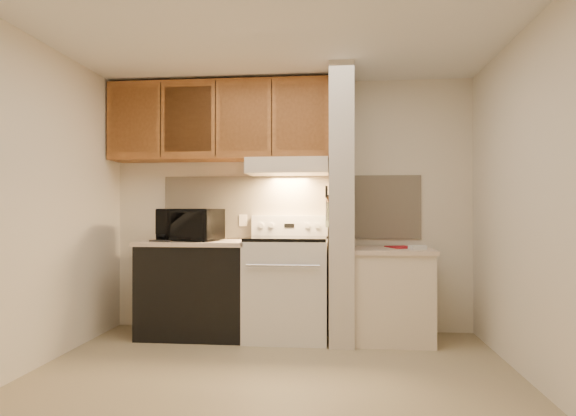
# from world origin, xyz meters

# --- Properties ---
(floor) EXTENTS (3.60, 3.60, 0.00)m
(floor) POSITION_xyz_m (0.00, 0.00, 0.00)
(floor) COLOR tan
(floor) RESTS_ON ground
(ceiling) EXTENTS (3.60, 3.60, 0.00)m
(ceiling) POSITION_xyz_m (0.00, 0.00, 2.50)
(ceiling) COLOR white
(ceiling) RESTS_ON wall_back
(wall_back) EXTENTS (3.60, 2.50, 0.02)m
(wall_back) POSITION_xyz_m (0.00, 1.50, 1.25)
(wall_back) COLOR silver
(wall_back) RESTS_ON floor
(wall_left) EXTENTS (0.02, 3.00, 2.50)m
(wall_left) POSITION_xyz_m (-1.80, 0.00, 1.25)
(wall_left) COLOR silver
(wall_left) RESTS_ON floor
(wall_right) EXTENTS (0.02, 3.00, 2.50)m
(wall_right) POSITION_xyz_m (1.80, 0.00, 1.25)
(wall_right) COLOR silver
(wall_right) RESTS_ON floor
(backsplash) EXTENTS (2.60, 0.02, 0.63)m
(backsplash) POSITION_xyz_m (0.00, 1.49, 1.24)
(backsplash) COLOR beige
(backsplash) RESTS_ON wall_back
(range_body) EXTENTS (0.76, 0.65, 0.92)m
(range_body) POSITION_xyz_m (0.00, 1.16, 0.46)
(range_body) COLOR silver
(range_body) RESTS_ON floor
(oven_window) EXTENTS (0.50, 0.01, 0.30)m
(oven_window) POSITION_xyz_m (0.00, 0.84, 0.50)
(oven_window) COLOR black
(oven_window) RESTS_ON range_body
(oven_handle) EXTENTS (0.65, 0.02, 0.02)m
(oven_handle) POSITION_xyz_m (0.00, 0.80, 0.72)
(oven_handle) COLOR silver
(oven_handle) RESTS_ON range_body
(cooktop) EXTENTS (0.74, 0.64, 0.03)m
(cooktop) POSITION_xyz_m (0.00, 1.16, 0.94)
(cooktop) COLOR black
(cooktop) RESTS_ON range_body
(range_backguard) EXTENTS (0.76, 0.08, 0.20)m
(range_backguard) POSITION_xyz_m (0.00, 1.44, 1.05)
(range_backguard) COLOR silver
(range_backguard) RESTS_ON range_body
(range_display) EXTENTS (0.10, 0.01, 0.04)m
(range_display) POSITION_xyz_m (0.00, 1.40, 1.05)
(range_display) COLOR black
(range_display) RESTS_ON range_backguard
(range_knob_left_outer) EXTENTS (0.05, 0.02, 0.05)m
(range_knob_left_outer) POSITION_xyz_m (-0.28, 1.40, 1.05)
(range_knob_left_outer) COLOR silver
(range_knob_left_outer) RESTS_ON range_backguard
(range_knob_left_inner) EXTENTS (0.05, 0.02, 0.05)m
(range_knob_left_inner) POSITION_xyz_m (-0.18, 1.40, 1.05)
(range_knob_left_inner) COLOR silver
(range_knob_left_inner) RESTS_ON range_backguard
(range_knob_right_inner) EXTENTS (0.05, 0.02, 0.05)m
(range_knob_right_inner) POSITION_xyz_m (0.18, 1.40, 1.05)
(range_knob_right_inner) COLOR silver
(range_knob_right_inner) RESTS_ON range_backguard
(range_knob_right_outer) EXTENTS (0.05, 0.02, 0.05)m
(range_knob_right_outer) POSITION_xyz_m (0.28, 1.40, 1.05)
(range_knob_right_outer) COLOR silver
(range_knob_right_outer) RESTS_ON range_backguard
(dishwasher_front) EXTENTS (1.00, 0.63, 0.87)m
(dishwasher_front) POSITION_xyz_m (-0.88, 1.17, 0.43)
(dishwasher_front) COLOR black
(dishwasher_front) RESTS_ON floor
(left_countertop) EXTENTS (1.04, 0.67, 0.04)m
(left_countertop) POSITION_xyz_m (-0.88, 1.17, 0.89)
(left_countertop) COLOR beige
(left_countertop) RESTS_ON dishwasher_front
(spoon_rest) EXTENTS (0.22, 0.14, 0.01)m
(spoon_rest) POSITION_xyz_m (-1.16, 0.97, 0.92)
(spoon_rest) COLOR black
(spoon_rest) RESTS_ON left_countertop
(teal_jar) EXTENTS (0.10, 0.10, 0.11)m
(teal_jar) POSITION_xyz_m (-0.83, 1.39, 0.97)
(teal_jar) COLOR #266A5A
(teal_jar) RESTS_ON left_countertop
(outlet) EXTENTS (0.08, 0.01, 0.12)m
(outlet) POSITION_xyz_m (-0.48, 1.48, 1.10)
(outlet) COLOR beige
(outlet) RESTS_ON backsplash
(microwave) EXTENTS (0.63, 0.49, 0.31)m
(microwave) POSITION_xyz_m (-0.93, 1.15, 1.06)
(microwave) COLOR black
(microwave) RESTS_ON left_countertop
(partition_pillar) EXTENTS (0.22, 0.70, 2.50)m
(partition_pillar) POSITION_xyz_m (0.51, 1.15, 1.25)
(partition_pillar) COLOR beige
(partition_pillar) RESTS_ON floor
(pillar_trim) EXTENTS (0.01, 0.70, 0.04)m
(pillar_trim) POSITION_xyz_m (0.39, 1.15, 1.30)
(pillar_trim) COLOR #9C5C2B
(pillar_trim) RESTS_ON partition_pillar
(knife_strip) EXTENTS (0.02, 0.42, 0.04)m
(knife_strip) POSITION_xyz_m (0.39, 1.10, 1.32)
(knife_strip) COLOR black
(knife_strip) RESTS_ON partition_pillar
(knife_blade_a) EXTENTS (0.01, 0.03, 0.16)m
(knife_blade_a) POSITION_xyz_m (0.38, 0.93, 1.22)
(knife_blade_a) COLOR silver
(knife_blade_a) RESTS_ON knife_strip
(knife_handle_a) EXTENTS (0.02, 0.02, 0.10)m
(knife_handle_a) POSITION_xyz_m (0.38, 0.95, 1.37)
(knife_handle_a) COLOR black
(knife_handle_a) RESTS_ON knife_strip
(knife_blade_b) EXTENTS (0.01, 0.04, 0.18)m
(knife_blade_b) POSITION_xyz_m (0.38, 1.02, 1.21)
(knife_blade_b) COLOR silver
(knife_blade_b) RESTS_ON knife_strip
(knife_handle_b) EXTENTS (0.02, 0.02, 0.10)m
(knife_handle_b) POSITION_xyz_m (0.38, 1.03, 1.37)
(knife_handle_b) COLOR black
(knife_handle_b) RESTS_ON knife_strip
(knife_blade_c) EXTENTS (0.01, 0.04, 0.20)m
(knife_blade_c) POSITION_xyz_m (0.38, 1.11, 1.20)
(knife_blade_c) COLOR silver
(knife_blade_c) RESTS_ON knife_strip
(knife_handle_c) EXTENTS (0.02, 0.02, 0.10)m
(knife_handle_c) POSITION_xyz_m (0.38, 1.09, 1.37)
(knife_handle_c) COLOR black
(knife_handle_c) RESTS_ON knife_strip
(knife_blade_d) EXTENTS (0.01, 0.04, 0.16)m
(knife_blade_d) POSITION_xyz_m (0.38, 1.18, 1.22)
(knife_blade_d) COLOR silver
(knife_blade_d) RESTS_ON knife_strip
(knife_handle_d) EXTENTS (0.02, 0.02, 0.10)m
(knife_handle_d) POSITION_xyz_m (0.38, 1.17, 1.37)
(knife_handle_d) COLOR black
(knife_handle_d) RESTS_ON knife_strip
(knife_blade_e) EXTENTS (0.01, 0.04, 0.18)m
(knife_blade_e) POSITION_xyz_m (0.38, 1.26, 1.21)
(knife_blade_e) COLOR silver
(knife_blade_e) RESTS_ON knife_strip
(knife_handle_e) EXTENTS (0.02, 0.02, 0.10)m
(knife_handle_e) POSITION_xyz_m (0.38, 1.25, 1.37)
(knife_handle_e) COLOR black
(knife_handle_e) RESTS_ON knife_strip
(oven_mitt) EXTENTS (0.03, 0.10, 0.24)m
(oven_mitt) POSITION_xyz_m (0.38, 1.32, 1.16)
(oven_mitt) COLOR gray
(oven_mitt) RESTS_ON partition_pillar
(right_cab_base) EXTENTS (0.70, 0.60, 0.81)m
(right_cab_base) POSITION_xyz_m (0.97, 1.15, 0.40)
(right_cab_base) COLOR beige
(right_cab_base) RESTS_ON floor
(right_countertop) EXTENTS (0.74, 0.64, 0.04)m
(right_countertop) POSITION_xyz_m (0.97, 1.15, 0.83)
(right_countertop) COLOR beige
(right_countertop) RESTS_ON right_cab_base
(red_folder) EXTENTS (0.29, 0.34, 0.01)m
(red_folder) POSITION_xyz_m (1.07, 1.25, 0.85)
(red_folder) COLOR #AF1721
(red_folder) RESTS_ON right_countertop
(white_box) EXTENTS (0.16, 0.14, 0.04)m
(white_box) POSITION_xyz_m (1.19, 1.05, 0.87)
(white_box) COLOR white
(white_box) RESTS_ON right_countertop
(range_hood) EXTENTS (0.78, 0.44, 0.15)m
(range_hood) POSITION_xyz_m (0.00, 1.28, 1.62)
(range_hood) COLOR beige
(range_hood) RESTS_ON upper_cabinets
(hood_lip) EXTENTS (0.78, 0.04, 0.06)m
(hood_lip) POSITION_xyz_m (0.00, 1.07, 1.58)
(hood_lip) COLOR beige
(hood_lip) RESTS_ON range_hood
(upper_cabinets) EXTENTS (2.18, 0.33, 0.77)m
(upper_cabinets) POSITION_xyz_m (-0.69, 1.32, 2.08)
(upper_cabinets) COLOR #9C5C2B
(upper_cabinets) RESTS_ON wall_back
(cab_door_a) EXTENTS (0.46, 0.01, 0.63)m
(cab_door_a) POSITION_xyz_m (-1.51, 1.17, 2.08)
(cab_door_a) COLOR #9C5C2B
(cab_door_a) RESTS_ON upper_cabinets
(cab_gap_a) EXTENTS (0.01, 0.01, 0.73)m
(cab_gap_a) POSITION_xyz_m (-1.23, 1.16, 2.08)
(cab_gap_a) COLOR black
(cab_gap_a) RESTS_ON upper_cabinets
(cab_door_b) EXTENTS (0.46, 0.01, 0.63)m
(cab_door_b) POSITION_xyz_m (-0.96, 1.17, 2.08)
(cab_door_b) COLOR #9C5C2B
(cab_door_b) RESTS_ON upper_cabinets
(cab_gap_b) EXTENTS (0.01, 0.01, 0.73)m
(cab_gap_b) POSITION_xyz_m (-0.69, 1.16, 2.08)
(cab_gap_b) COLOR black
(cab_gap_b) RESTS_ON upper_cabinets
(cab_door_c) EXTENTS (0.46, 0.01, 0.63)m
(cab_door_c) POSITION_xyz_m (-0.42, 1.17, 2.08)
(cab_door_c) COLOR #9C5C2B
(cab_door_c) RESTS_ON upper_cabinets
(cab_gap_c) EXTENTS (0.01, 0.01, 0.73)m
(cab_gap_c) POSITION_xyz_m (-0.14, 1.16, 2.08)
(cab_gap_c) COLOR black
(cab_gap_c) RESTS_ON upper_cabinets
(cab_door_d) EXTENTS (0.46, 0.01, 0.63)m
(cab_door_d) POSITION_xyz_m (0.13, 1.17, 2.08)
(cab_door_d) COLOR #9C5C2B
(cab_door_d) RESTS_ON upper_cabinets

